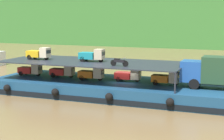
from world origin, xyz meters
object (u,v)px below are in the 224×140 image
(mini_truck_lower_fore, at_px, (128,75))
(mini_truck_lower_bow, at_px, (166,78))
(mini_truck_upper_mid, at_px, (92,55))
(motorcycle_upper_port, at_px, (119,62))
(cargo_barge, at_px, (125,89))
(mini_truck_upper_stern, at_px, (39,53))
(covered_lorry, at_px, (220,71))
(mini_truck_lower_aft, at_px, (63,71))
(mini_truck_lower_mid, at_px, (92,74))
(mini_truck_lower_stern, at_px, (31,70))

(mini_truck_lower_fore, xyz_separation_m, mini_truck_lower_bow, (4.19, -0.48, 0.00))
(mini_truck_upper_mid, relative_size, motorcycle_upper_port, 1.45)
(cargo_barge, height_order, mini_truck_upper_stern, mini_truck_upper_stern)
(cargo_barge, relative_size, covered_lorry, 3.71)
(mini_truck_lower_aft, distance_m, mini_truck_lower_fore, 7.78)
(mini_truck_lower_fore, bearing_deg, mini_truck_upper_stern, -175.16)
(mini_truck_lower_aft, height_order, motorcycle_upper_port, motorcycle_upper_port)
(motorcycle_upper_port, bearing_deg, mini_truck_upper_mid, 149.20)
(covered_lorry, distance_m, motorcycle_upper_port, 9.68)
(mini_truck_lower_aft, bearing_deg, mini_truck_lower_fore, 1.57)
(mini_truck_lower_fore, relative_size, mini_truck_upper_mid, 1.00)
(covered_lorry, relative_size, mini_truck_lower_fore, 2.85)
(mini_truck_lower_mid, distance_m, mini_truck_upper_stern, 6.76)
(mini_truck_lower_aft, relative_size, mini_truck_lower_mid, 1.01)
(mini_truck_lower_aft, height_order, mini_truck_lower_mid, same)
(cargo_barge, height_order, motorcycle_upper_port, motorcycle_upper_port)
(mini_truck_lower_stern, bearing_deg, mini_truck_lower_fore, 2.78)
(cargo_barge, xyz_separation_m, covered_lorry, (9.60, -0.18, 2.44))
(motorcycle_upper_port, bearing_deg, mini_truck_lower_fore, 89.99)
(mini_truck_lower_aft, xyz_separation_m, mini_truck_lower_bow, (11.97, -0.27, 0.00))
(covered_lorry, distance_m, mini_truck_upper_mid, 13.44)
(mini_truck_lower_mid, relative_size, mini_truck_upper_stern, 0.99)
(mini_truck_lower_mid, relative_size, mini_truck_lower_fore, 1.00)
(mini_truck_lower_bow, height_order, motorcycle_upper_port, motorcycle_upper_port)
(mini_truck_upper_mid, xyz_separation_m, motorcycle_upper_port, (4.00, -2.38, -0.26))
(mini_truck_lower_stern, bearing_deg, mini_truck_upper_mid, 1.12)
(mini_truck_lower_aft, bearing_deg, mini_truck_lower_mid, -6.79)
(covered_lorry, bearing_deg, motorcycle_upper_port, -167.10)
(covered_lorry, distance_m, mini_truck_lower_mid, 13.43)
(mini_truck_lower_bow, bearing_deg, covered_lorry, -1.84)
(mini_truck_lower_aft, relative_size, mini_truck_upper_mid, 1.01)
(mini_truck_lower_stern, height_order, mini_truck_lower_mid, same)
(covered_lorry, relative_size, mini_truck_upper_stern, 2.82)
(mini_truck_lower_mid, xyz_separation_m, mini_truck_lower_fore, (3.99, 0.66, 0.00))
(mini_truck_upper_stern, bearing_deg, mini_truck_lower_aft, 14.19)
(mini_truck_upper_stern, bearing_deg, motorcycle_upper_port, -10.43)
(mini_truck_lower_bow, bearing_deg, mini_truck_lower_aft, 178.70)
(cargo_barge, xyz_separation_m, mini_truck_lower_aft, (-7.58, 0.26, 1.44))
(covered_lorry, height_order, mini_truck_upper_stern, mini_truck_upper_stern)
(mini_truck_lower_fore, bearing_deg, mini_truck_lower_bow, -6.61)
(covered_lorry, bearing_deg, mini_truck_lower_bow, 178.16)
(motorcycle_upper_port, bearing_deg, mini_truck_lower_bow, 29.00)
(mini_truck_lower_stern, distance_m, mini_truck_upper_mid, 8.10)
(mini_truck_lower_aft, relative_size, mini_truck_upper_stern, 1.00)
(mini_truck_lower_fore, bearing_deg, cargo_barge, -112.79)
(mini_truck_lower_bow, bearing_deg, mini_truck_upper_mid, 179.56)
(mini_truck_lower_fore, bearing_deg, mini_truck_lower_mid, -170.54)
(cargo_barge, bearing_deg, mini_truck_upper_mid, 179.21)
(covered_lorry, bearing_deg, cargo_barge, 178.94)
(mini_truck_lower_stern, relative_size, motorcycle_upper_port, 1.45)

